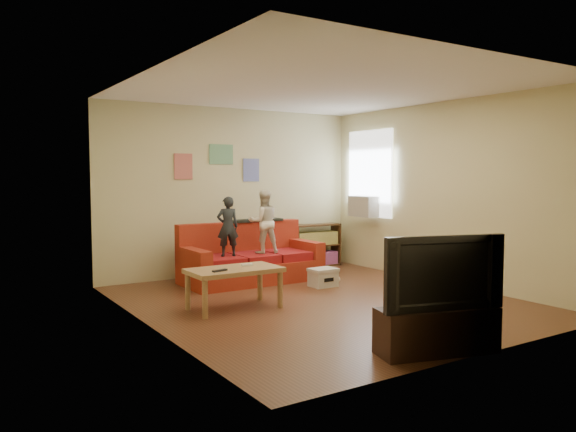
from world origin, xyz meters
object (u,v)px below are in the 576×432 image
sofa (250,261)px  bookshelf (315,248)px  file_box (323,277)px  child_a (228,226)px  television (438,271)px  tv_stand (437,330)px  coffee_table (234,274)px  child_b (264,222)px

sofa → bookshelf: 1.74m
file_box → child_a: bearing=145.7°
sofa → television: bearing=-93.4°
tv_stand → coffee_table: bearing=123.4°
television → child_b: bearing=100.5°
sofa → television: 4.00m
child_b → bookshelf: (1.49, 0.75, -0.58)m
coffee_table → tv_stand: (0.78, -2.51, -0.22)m
child_a → tv_stand: bearing=108.6°
coffee_table → bookshelf: bearing=37.6°
tv_stand → child_b: bearing=100.4°
sofa → file_box: bearing=-54.0°
coffee_table → sofa: bearing=55.3°
child_b → coffee_table: 1.81m
tv_stand → television: (-0.00, 0.00, 0.54)m
coffee_table → file_box: size_ratio=2.86×
tv_stand → file_box: bearing=89.0°
tv_stand → television: television is taller
coffee_table → television: bearing=-72.8°
sofa → child_a: 0.74m
coffee_table → television: (0.78, -2.51, 0.33)m
coffee_table → child_b: bearing=48.1°
sofa → coffee_table: 1.79m
television → file_box: bearing=89.2°
bookshelf → sofa: bearing=-160.6°
child_b → bookshelf: 1.77m
child_a → television: bearing=108.6°
sofa → television: television is taller
child_a → television: child_a is taller
sofa → bookshelf: sofa is taller
coffee_table → file_box: coffee_table is taller
file_box → tv_stand: 3.16m
child_a → bookshelf: 2.29m
tv_stand → sofa: bearing=102.7°
child_a → bookshelf: bearing=-144.9°
child_b → file_box: child_b is taller
child_b → television: size_ratio=0.82×
child_b → bookshelf: child_b is taller
coffee_table → tv_stand: size_ratio=0.99×
tv_stand → television: size_ratio=0.95×
file_box → television: size_ratio=0.33×
sofa → coffee_table: sofa is taller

